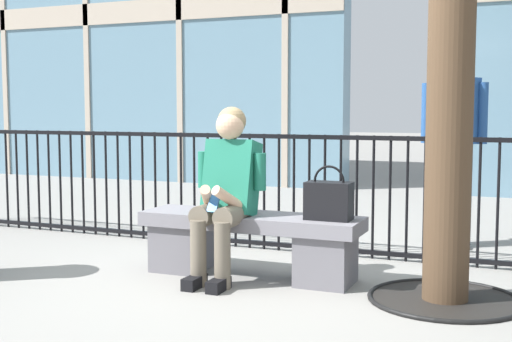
% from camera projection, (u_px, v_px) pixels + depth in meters
% --- Properties ---
extents(ground_plane, '(60.00, 60.00, 0.00)m').
position_uv_depth(ground_plane, '(251.00, 276.00, 4.83)').
color(ground_plane, gray).
extents(stone_bench, '(1.60, 0.44, 0.45)m').
position_uv_depth(stone_bench, '(251.00, 239.00, 4.80)').
color(stone_bench, slate).
rests_on(stone_bench, ground).
extents(seated_person_with_phone, '(0.52, 0.66, 1.21)m').
position_uv_depth(seated_person_with_phone, '(226.00, 187.00, 4.70)').
color(seated_person_with_phone, '#6B6051').
rests_on(seated_person_with_phone, ground).
extents(handbag_on_bench, '(0.31, 0.18, 0.37)m').
position_uv_depth(handbag_on_bench, '(329.00, 200.00, 4.54)').
color(handbag_on_bench, black).
rests_on(handbag_on_bench, stone_bench).
extents(bystander_at_railing, '(0.55, 0.37, 1.71)m').
position_uv_depth(bystander_at_railing, '(454.00, 132.00, 5.81)').
color(bystander_at_railing, '#383D4C').
rests_on(bystander_at_railing, ground).
extents(plaza_railing, '(8.06, 0.04, 0.99)m').
position_uv_depth(plaza_railing, '(294.00, 193.00, 5.62)').
color(plaza_railing, black).
rests_on(plaza_railing, ground).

